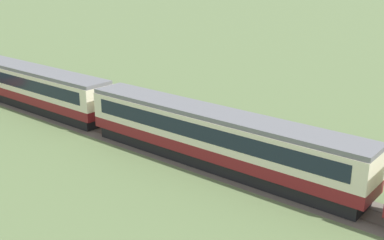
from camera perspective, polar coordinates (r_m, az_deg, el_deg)
The scene contains 2 objects.
passenger_train at distance 32.36m, azimuth 3.18°, elevation -2.01°, with size 112.39×2.94×3.92m.
railway_track at distance 31.58m, azimuth 7.81°, elevation -6.97°, with size 159.80×3.60×0.04m.
Camera 1 is at (-13.00, -22.67, 13.49)m, focal length 45.00 mm.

